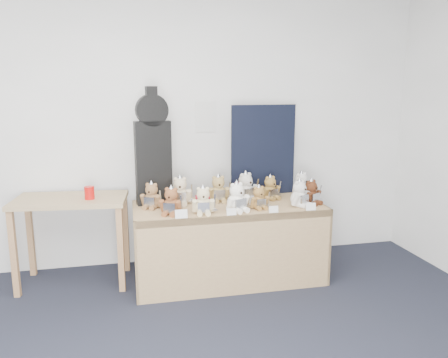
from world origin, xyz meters
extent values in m
plane|color=silver|center=(0.00, 2.50, 1.35)|extent=(6.00, 0.00, 6.00)
cube|color=silver|center=(0.83, 2.49, 1.45)|extent=(0.21, 0.00, 0.30)
cube|color=#9B764F|center=(0.93, 1.91, 0.67)|extent=(1.69, 0.71, 0.06)
cube|color=#9B764F|center=(0.93, 1.57, 0.35)|extent=(1.69, 0.03, 0.70)
cube|color=#9B764F|center=(0.09, 1.92, 0.35)|extent=(0.02, 0.70, 0.70)
cube|color=#9B764F|center=(1.76, 1.91, 0.35)|extent=(0.02, 0.70, 0.70)
cube|color=#9C7D54|center=(-0.44, 2.12, 0.77)|extent=(1.00, 0.61, 0.04)
cube|color=#93653F|center=(-0.90, 1.94, 0.38)|extent=(0.05, 0.05, 0.75)
cube|color=#93653F|center=(-0.86, 2.39, 0.38)|extent=(0.05, 0.05, 0.75)
cube|color=#93653F|center=(-0.03, 1.86, 0.38)|extent=(0.05, 0.05, 0.75)
cube|color=#93653F|center=(0.01, 2.31, 0.38)|extent=(0.05, 0.05, 0.75)
cube|color=black|center=(0.28, 2.10, 1.08)|extent=(0.33, 0.14, 0.75)
cylinder|color=black|center=(0.28, 2.10, 1.54)|extent=(0.29, 0.14, 0.28)
cube|color=black|center=(0.28, 2.10, 1.66)|extent=(0.11, 0.10, 0.19)
cube|color=black|center=(1.35, 2.22, 1.14)|extent=(0.66, 0.09, 0.88)
cylinder|color=red|center=(-0.27, 2.04, 0.85)|extent=(0.08, 0.08, 0.11)
ellipsoid|color=brown|center=(0.40, 1.73, 0.77)|extent=(0.19, 0.18, 0.15)
sphere|color=brown|center=(0.40, 1.73, 0.87)|extent=(0.11, 0.11, 0.11)
cylinder|color=brown|center=(0.38, 1.68, 0.86)|extent=(0.05, 0.04, 0.05)
sphere|color=black|center=(0.38, 1.67, 0.86)|extent=(0.02, 0.02, 0.02)
sphere|color=brown|center=(0.37, 1.74, 0.91)|extent=(0.04, 0.04, 0.04)
sphere|color=brown|center=(0.43, 1.71, 0.91)|extent=(0.04, 0.04, 0.04)
cylinder|color=brown|center=(0.33, 1.74, 0.78)|extent=(0.07, 0.09, 0.11)
cylinder|color=brown|center=(0.46, 1.68, 0.78)|extent=(0.07, 0.09, 0.11)
cylinder|color=brown|center=(0.35, 1.69, 0.73)|extent=(0.08, 0.11, 0.05)
cylinder|color=brown|center=(0.41, 1.66, 0.73)|extent=(0.08, 0.11, 0.05)
cube|color=silver|center=(0.38, 1.67, 0.77)|extent=(0.10, 0.05, 0.08)
cone|color=silver|center=(0.40, 1.73, 0.92)|extent=(0.09, 0.09, 0.07)
cube|color=silver|center=(0.48, 1.66, 0.80)|extent=(0.03, 0.04, 0.16)
cube|color=silver|center=(0.48, 1.66, 0.74)|extent=(0.04, 0.02, 0.01)
ellipsoid|color=beige|center=(0.66, 1.69, 0.77)|extent=(0.16, 0.14, 0.15)
sphere|color=beige|center=(0.66, 1.69, 0.87)|extent=(0.11, 0.11, 0.11)
cylinder|color=beige|center=(0.66, 1.65, 0.86)|extent=(0.05, 0.03, 0.05)
sphere|color=black|center=(0.65, 1.63, 0.86)|extent=(0.02, 0.02, 0.02)
sphere|color=beige|center=(0.62, 1.70, 0.91)|extent=(0.04, 0.04, 0.04)
sphere|color=beige|center=(0.70, 1.69, 0.91)|extent=(0.04, 0.04, 0.04)
cylinder|color=beige|center=(0.59, 1.68, 0.78)|extent=(0.05, 0.09, 0.11)
cylinder|color=beige|center=(0.73, 1.67, 0.78)|extent=(0.05, 0.09, 0.11)
cylinder|color=beige|center=(0.62, 1.64, 0.73)|extent=(0.06, 0.10, 0.05)
cylinder|color=beige|center=(0.69, 1.64, 0.73)|extent=(0.06, 0.10, 0.05)
cube|color=silver|center=(0.65, 1.63, 0.77)|extent=(0.10, 0.03, 0.08)
cone|color=silver|center=(0.66, 1.69, 0.92)|extent=(0.09, 0.09, 0.07)
cube|color=silver|center=(0.75, 1.65, 0.80)|extent=(0.02, 0.04, 0.16)
cube|color=silver|center=(0.75, 1.65, 0.74)|extent=(0.05, 0.01, 0.01)
cube|color=#A31227|center=(0.67, 1.75, 0.78)|extent=(0.12, 0.04, 0.14)
ellipsoid|color=white|center=(0.95, 1.70, 0.77)|extent=(0.20, 0.19, 0.16)
sphere|color=white|center=(0.95, 1.70, 0.88)|extent=(0.12, 0.12, 0.12)
cylinder|color=white|center=(0.97, 1.66, 0.88)|extent=(0.06, 0.04, 0.05)
sphere|color=black|center=(0.97, 1.64, 0.88)|extent=(0.02, 0.02, 0.02)
sphere|color=white|center=(0.91, 1.69, 0.93)|extent=(0.04, 0.04, 0.04)
sphere|color=white|center=(0.99, 1.72, 0.93)|extent=(0.04, 0.04, 0.04)
cylinder|color=white|center=(0.88, 1.66, 0.78)|extent=(0.07, 0.10, 0.12)
cylinder|color=white|center=(1.03, 1.71, 0.78)|extent=(0.07, 0.10, 0.12)
cylinder|color=white|center=(0.94, 1.64, 0.73)|extent=(0.08, 0.12, 0.05)
cylinder|color=white|center=(1.01, 1.66, 0.73)|extent=(0.08, 0.12, 0.05)
cube|color=silver|center=(0.97, 1.64, 0.78)|extent=(0.11, 0.05, 0.09)
cone|color=silver|center=(0.95, 1.70, 0.94)|extent=(0.10, 0.10, 0.08)
cube|color=silver|center=(1.06, 1.71, 0.81)|extent=(0.03, 0.04, 0.17)
cube|color=silver|center=(1.06, 1.71, 0.74)|extent=(0.05, 0.02, 0.01)
ellipsoid|color=olive|center=(1.16, 1.74, 0.76)|extent=(0.15, 0.13, 0.13)
sphere|color=olive|center=(1.16, 1.74, 0.85)|extent=(0.10, 0.10, 0.10)
cylinder|color=olive|center=(1.16, 1.70, 0.84)|extent=(0.04, 0.03, 0.04)
sphere|color=black|center=(1.17, 1.69, 0.84)|extent=(0.02, 0.02, 0.02)
sphere|color=olive|center=(1.13, 1.74, 0.89)|extent=(0.03, 0.03, 0.03)
sphere|color=olive|center=(1.19, 1.75, 0.89)|extent=(0.03, 0.03, 0.03)
cylinder|color=olive|center=(1.10, 1.72, 0.77)|extent=(0.05, 0.08, 0.10)
cylinder|color=olive|center=(1.22, 1.73, 0.77)|extent=(0.05, 0.08, 0.10)
cylinder|color=olive|center=(1.14, 1.69, 0.72)|extent=(0.05, 0.09, 0.04)
cylinder|color=olive|center=(1.19, 1.70, 0.72)|extent=(0.05, 0.09, 0.04)
cube|color=silver|center=(1.17, 1.69, 0.76)|extent=(0.09, 0.03, 0.07)
cone|color=silver|center=(1.16, 1.74, 0.89)|extent=(0.08, 0.08, 0.06)
cube|color=silver|center=(1.24, 1.73, 0.79)|extent=(0.02, 0.03, 0.14)
cube|color=silver|center=(1.24, 1.73, 0.73)|extent=(0.04, 0.01, 0.01)
ellipsoid|color=silver|center=(1.53, 1.74, 0.77)|extent=(0.20, 0.19, 0.16)
sphere|color=silver|center=(1.53, 1.74, 0.88)|extent=(0.11, 0.11, 0.11)
cylinder|color=silver|center=(1.56, 1.70, 0.87)|extent=(0.05, 0.05, 0.05)
sphere|color=black|center=(1.57, 1.69, 0.87)|extent=(0.02, 0.02, 0.02)
sphere|color=silver|center=(1.50, 1.72, 0.92)|extent=(0.04, 0.04, 0.04)
sphere|color=silver|center=(1.56, 1.76, 0.92)|extent=(0.04, 0.04, 0.04)
cylinder|color=silver|center=(1.48, 1.69, 0.78)|extent=(0.08, 0.10, 0.12)
cylinder|color=silver|center=(1.60, 1.76, 0.78)|extent=(0.08, 0.10, 0.12)
cylinder|color=silver|center=(1.53, 1.68, 0.73)|extent=(0.09, 0.11, 0.05)
cylinder|color=silver|center=(1.59, 1.71, 0.73)|extent=(0.09, 0.11, 0.05)
cube|color=silver|center=(1.56, 1.69, 0.77)|extent=(0.10, 0.07, 0.09)
cone|color=silver|center=(1.53, 1.74, 0.92)|extent=(0.10, 0.10, 0.07)
cube|color=silver|center=(1.63, 1.77, 0.80)|extent=(0.03, 0.04, 0.16)
cube|color=silver|center=(1.63, 1.77, 0.74)|extent=(0.04, 0.03, 0.01)
ellipsoid|color=#4D2B1A|center=(1.66, 1.79, 0.77)|extent=(0.19, 0.18, 0.15)
sphere|color=#4D2B1A|center=(1.66, 1.79, 0.87)|extent=(0.11, 0.11, 0.11)
cylinder|color=#4D2B1A|center=(1.68, 1.75, 0.86)|extent=(0.05, 0.04, 0.05)
sphere|color=black|center=(1.69, 1.73, 0.86)|extent=(0.02, 0.02, 0.02)
sphere|color=#4D2B1A|center=(1.63, 1.77, 0.91)|extent=(0.03, 0.03, 0.03)
sphere|color=#4D2B1A|center=(1.69, 1.80, 0.91)|extent=(0.03, 0.03, 0.03)
cylinder|color=#4D2B1A|center=(1.61, 1.74, 0.77)|extent=(0.07, 0.09, 0.11)
cylinder|color=#4D2B1A|center=(1.73, 1.80, 0.77)|extent=(0.07, 0.09, 0.11)
cylinder|color=#4D2B1A|center=(1.66, 1.73, 0.73)|extent=(0.08, 0.11, 0.04)
cylinder|color=#4D2B1A|center=(1.72, 1.76, 0.73)|extent=(0.08, 0.11, 0.04)
cube|color=silver|center=(1.69, 1.74, 0.77)|extent=(0.09, 0.06, 0.08)
cone|color=silver|center=(1.66, 1.79, 0.91)|extent=(0.09, 0.09, 0.07)
cube|color=silver|center=(1.76, 1.80, 0.80)|extent=(0.03, 0.04, 0.16)
cube|color=silver|center=(1.76, 1.80, 0.74)|extent=(0.04, 0.03, 0.01)
ellipsoid|color=beige|center=(0.51, 2.04, 0.77)|extent=(0.18, 0.16, 0.17)
sphere|color=beige|center=(0.51, 2.04, 0.89)|extent=(0.12, 0.12, 0.12)
cylinder|color=beige|center=(0.50, 1.99, 0.88)|extent=(0.05, 0.03, 0.05)
sphere|color=black|center=(0.50, 1.97, 0.88)|extent=(0.02, 0.02, 0.02)
sphere|color=beige|center=(0.47, 2.05, 0.93)|extent=(0.04, 0.04, 0.04)
sphere|color=beige|center=(0.55, 2.04, 0.93)|extent=(0.04, 0.04, 0.04)
cylinder|color=beige|center=(0.43, 2.03, 0.78)|extent=(0.06, 0.10, 0.12)
cylinder|color=beige|center=(0.59, 2.01, 0.78)|extent=(0.06, 0.10, 0.12)
cylinder|color=beige|center=(0.47, 1.99, 0.73)|extent=(0.06, 0.11, 0.05)
cylinder|color=beige|center=(0.54, 1.98, 0.73)|extent=(0.06, 0.11, 0.05)
cube|color=silver|center=(0.50, 1.98, 0.78)|extent=(0.11, 0.03, 0.09)
cone|color=silver|center=(0.51, 2.04, 0.94)|extent=(0.10, 0.10, 0.08)
cube|color=silver|center=(0.61, 2.00, 0.81)|extent=(0.02, 0.04, 0.17)
cube|color=silver|center=(0.61, 2.00, 0.74)|extent=(0.05, 0.01, 0.01)
ellipsoid|color=#9F844F|center=(0.87, 2.07, 0.77)|extent=(0.16, 0.14, 0.16)
sphere|color=#9F844F|center=(0.87, 2.07, 0.88)|extent=(0.12, 0.12, 0.12)
cylinder|color=#9F844F|center=(0.87, 2.02, 0.87)|extent=(0.05, 0.03, 0.05)
sphere|color=black|center=(0.87, 2.01, 0.87)|extent=(0.02, 0.02, 0.02)
sphere|color=#9F844F|center=(0.83, 2.08, 0.92)|extent=(0.04, 0.04, 0.04)
sphere|color=#9F844F|center=(0.91, 2.07, 0.92)|extent=(0.04, 0.04, 0.04)
cylinder|color=#9F844F|center=(0.79, 2.06, 0.78)|extent=(0.05, 0.09, 0.12)
cylinder|color=#9F844F|center=(0.94, 2.05, 0.78)|extent=(0.05, 0.09, 0.12)
cylinder|color=#9F844F|center=(0.83, 2.02, 0.73)|extent=(0.05, 0.11, 0.05)
cylinder|color=#9F844F|center=(0.90, 2.02, 0.73)|extent=(0.05, 0.11, 0.05)
cube|color=silver|center=(0.87, 2.01, 0.78)|extent=(0.10, 0.02, 0.09)
cone|color=silver|center=(0.87, 2.07, 0.93)|extent=(0.10, 0.10, 0.08)
cube|color=silver|center=(0.97, 2.04, 0.80)|extent=(0.01, 0.04, 0.17)
cube|color=silver|center=(0.97, 2.04, 0.74)|extent=(0.05, 0.01, 0.01)
ellipsoid|color=beige|center=(1.12, 2.04, 0.78)|extent=(0.22, 0.21, 0.17)
sphere|color=beige|center=(1.12, 2.04, 0.90)|extent=(0.13, 0.13, 0.13)
cylinder|color=beige|center=(1.14, 1.99, 0.89)|extent=(0.06, 0.05, 0.05)
sphere|color=black|center=(1.15, 1.98, 0.89)|extent=(0.02, 0.02, 0.02)
sphere|color=beige|center=(1.08, 2.03, 0.95)|extent=(0.04, 0.04, 0.04)
sphere|color=beige|center=(1.16, 2.06, 0.95)|extent=(0.04, 0.04, 0.04)
cylinder|color=beige|center=(1.05, 1.99, 0.79)|extent=(0.08, 0.11, 0.13)
cylinder|color=beige|center=(1.21, 2.06, 0.79)|extent=(0.08, 0.11, 0.13)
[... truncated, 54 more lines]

